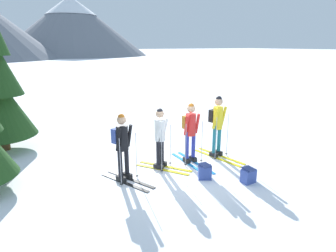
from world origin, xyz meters
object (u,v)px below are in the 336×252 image
Objects in this scene: skier_in_white at (160,136)px; skier_in_red at (190,130)px; backpack_on_snow_front at (205,172)px; skier_in_yellow at (217,123)px; backpack_on_snow_beside at (248,175)px; skier_in_black at (122,144)px.

skier_in_white is 0.91m from skier_in_red.
skier_in_red is 4.39× the size of backpack_on_snow_front.
skier_in_white is 0.95× the size of skier_in_red.
skier_in_yellow is 1.94m from backpack_on_snow_beside.
skier_in_yellow is at bearing 78.28° from backpack_on_snow_beside.
skier_in_white is 0.90× the size of skier_in_yellow.
skier_in_black is 0.97× the size of skier_in_red.
backpack_on_snow_front is (-0.23, -1.04, -0.78)m from skier_in_red.
backpack_on_snow_front is 1.05m from backpack_on_snow_beside.
skier_in_black is at bearing 153.44° from backpack_on_snow_front.
skier_in_white is 4.36× the size of backpack_on_snow_beside.
skier_in_white is at bearing 121.65° from backpack_on_snow_front.
skier_in_red is at bearing -3.64° from skier_in_white.
skier_in_black is 2.97m from skier_in_yellow.
skier_in_yellow reaches higher than skier_in_black.
skier_in_black is 1.02× the size of skier_in_white.
backpack_on_snow_front is at bearing -102.51° from skier_in_red.
skier_in_yellow reaches higher than skier_in_red.
backpack_on_snow_front and backpack_on_snow_beside have the same top height.
skier_in_white is 2.42m from backpack_on_snow_beside.
backpack_on_snow_front is at bearing 139.84° from backpack_on_snow_beside.
skier_in_red is 1.97m from backpack_on_snow_beside.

